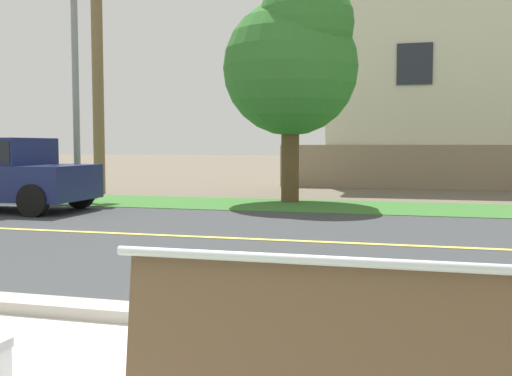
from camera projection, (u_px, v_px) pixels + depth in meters
The scene contains 9 objects.
ground_plane at pixel (321, 228), 10.01m from camera, with size 140.00×140.00×0.00m, color #665B4C.
curb_edge at pixel (211, 320), 4.56m from camera, with size 44.00×0.30×0.11m, color #ADA89E.
street_asphalt at pixel (306, 242), 8.57m from camera, with size 52.00×8.00×0.01m, color #383A3D.
road_centre_line at pixel (306, 241), 8.56m from camera, with size 48.00×0.14×0.01m, color #E0CC4C.
far_verge_grass at pixel (345, 207), 13.37m from camera, with size 48.00×2.80×0.02m, color #38702D.
streetlamp at pixel (79, 40), 14.57m from camera, with size 0.24×2.10×6.93m.
shade_tree_far_left at pixel (294, 58), 14.16m from camera, with size 3.24×3.24×5.35m.
garden_wall at pixel (486, 167), 18.42m from camera, with size 13.00×0.36×1.40m, color gray.
house_across_street at pixel (481, 74), 21.25m from camera, with size 11.06×6.91×7.77m.
Camera 1 is at (1.49, -1.89, 1.39)m, focal length 41.76 mm.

